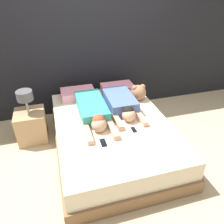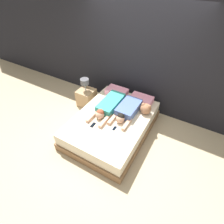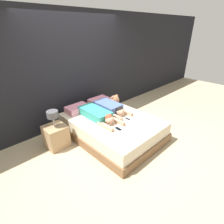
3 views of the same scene
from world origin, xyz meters
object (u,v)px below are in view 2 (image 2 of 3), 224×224
(cell_phone_left, at_px, (93,125))
(nightstand, at_px, (86,97))
(cell_phone_right, at_px, (114,128))
(person_left, at_px, (108,106))
(pillow_head_left, at_px, (117,91))
(pillow_head_right, at_px, (141,99))
(plush_toy, at_px, (146,109))
(person_right, at_px, (127,110))
(bed, at_px, (112,125))

(cell_phone_left, distance_m, nightstand, 1.27)
(cell_phone_left, relative_size, cell_phone_right, 1.00)
(person_left, height_order, nightstand, nightstand)
(person_left, bearing_deg, pillow_head_left, 101.07)
(pillow_head_left, height_order, pillow_head_right, same)
(plush_toy, bearing_deg, nightstand, 178.81)
(person_right, distance_m, cell_phone_right, 0.54)
(person_right, relative_size, cell_phone_left, 6.34)
(cell_phone_left, bearing_deg, person_right, 56.43)
(cell_phone_left, xyz_separation_m, plush_toy, (0.78, 0.88, 0.12))
(cell_phone_right, bearing_deg, plush_toy, 64.64)
(bed, height_order, person_right, person_right)
(plush_toy, bearing_deg, pillow_head_left, 159.60)
(plush_toy, relative_size, nightstand, 0.32)
(pillow_head_left, xyz_separation_m, plush_toy, (0.89, -0.33, 0.06))
(pillow_head_right, bearing_deg, nightstand, -168.01)
(pillow_head_right, bearing_deg, bed, -112.02)
(pillow_head_right, distance_m, cell_phone_left, 1.34)
(pillow_head_left, distance_m, plush_toy, 0.96)
(bed, relative_size, pillow_head_left, 4.00)
(person_left, relative_size, person_right, 1.21)
(bed, bearing_deg, pillow_head_right, 67.98)
(bed, distance_m, person_left, 0.43)
(cell_phone_left, height_order, nightstand, nightstand)
(person_left, xyz_separation_m, plush_toy, (0.77, 0.28, 0.04))
(nightstand, bearing_deg, bed, -25.72)
(pillow_head_left, relative_size, nightstand, 0.65)
(pillow_head_left, relative_size, plush_toy, 2.06)
(person_left, relative_size, cell_phone_right, 7.66)
(person_left, relative_size, plush_toy, 4.40)
(bed, xyz_separation_m, pillow_head_right, (0.33, 0.82, 0.29))
(person_right, xyz_separation_m, cell_phone_left, (-0.44, -0.66, -0.09))
(pillow_head_right, xyz_separation_m, cell_phone_left, (-0.55, -1.22, -0.06))
(cell_phone_right, bearing_deg, person_right, 88.92)
(person_left, distance_m, nightstand, 0.96)
(cell_phone_right, bearing_deg, nightstand, 148.67)
(cell_phone_right, bearing_deg, cell_phone_left, -162.57)
(plush_toy, bearing_deg, pillow_head_right, 125.10)
(pillow_head_left, distance_m, cell_phone_left, 1.22)
(pillow_head_left, xyz_separation_m, person_right, (0.55, -0.55, 0.02))
(pillow_head_right, xyz_separation_m, cell_phone_right, (-0.12, -1.08, -0.06))
(bed, bearing_deg, nightstand, 154.28)
(cell_phone_left, bearing_deg, cell_phone_right, 17.43)
(cell_phone_left, distance_m, cell_phone_right, 0.45)
(bed, relative_size, person_right, 2.26)
(cell_phone_right, bearing_deg, pillow_head_right, 83.61)
(bed, height_order, nightstand, nightstand)
(cell_phone_left, bearing_deg, plush_toy, 48.39)
(pillow_head_right, distance_m, nightstand, 1.46)
(cell_phone_left, bearing_deg, pillow_head_left, 95.15)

